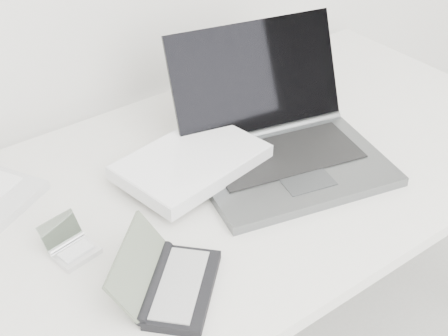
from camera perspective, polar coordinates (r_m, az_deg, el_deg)
desk at (r=1.40m, az=-0.00°, el=-2.31°), size 1.60×0.80×0.73m
laptop_large at (r=1.39m, az=2.45°, el=1.83°), size 0.62×0.49×0.26m
pda_silver at (r=1.22m, az=-13.78°, el=-7.02°), size 0.09×0.10×0.06m
palmtop_charcoal at (r=1.11m, az=-4.93°, el=-10.38°), size 0.25×0.25×0.09m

